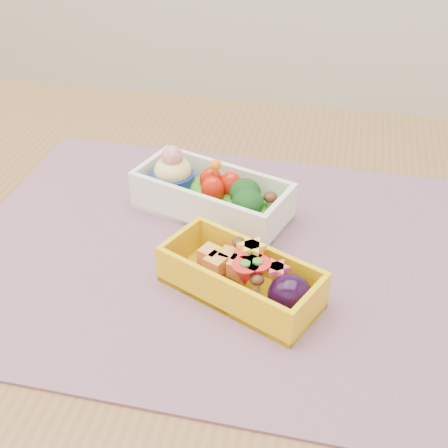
% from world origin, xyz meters
% --- Properties ---
extents(table, '(1.20, 0.80, 0.75)m').
position_xyz_m(table, '(0.00, 0.00, 0.65)').
color(table, brown).
rests_on(table, ground).
extents(placemat, '(0.59, 0.45, 0.00)m').
position_xyz_m(placemat, '(0.04, -0.02, 0.75)').
color(placemat, gray).
rests_on(placemat, table).
extents(bento_white, '(0.21, 0.14, 0.08)m').
position_xyz_m(bento_white, '(0.02, 0.05, 0.78)').
color(bento_white, white).
rests_on(bento_white, placemat).
extents(bento_yellow, '(0.18, 0.14, 0.06)m').
position_xyz_m(bento_yellow, '(0.09, -0.09, 0.78)').
color(bento_yellow, yellow).
rests_on(bento_yellow, placemat).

